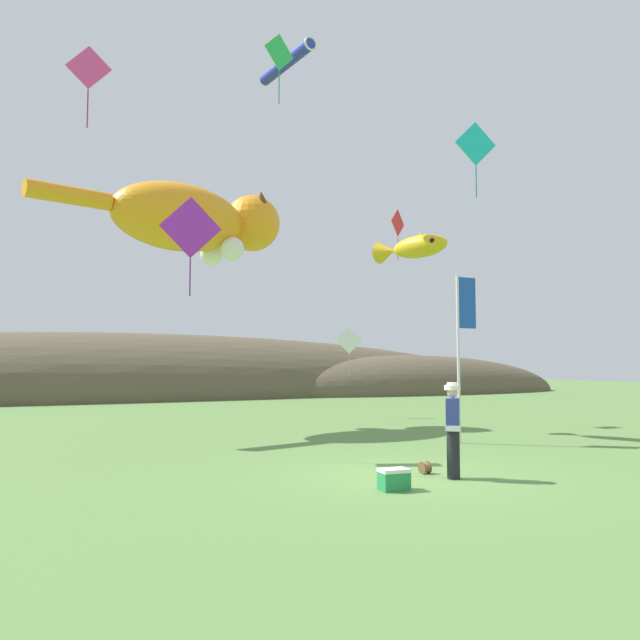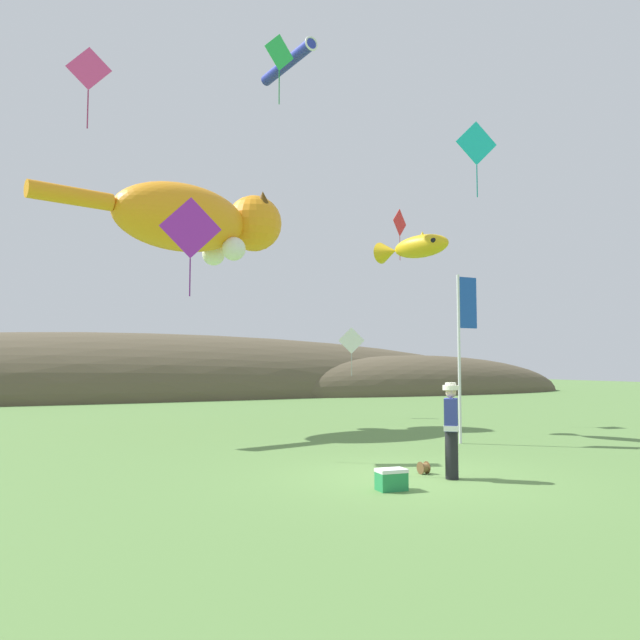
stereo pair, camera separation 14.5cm
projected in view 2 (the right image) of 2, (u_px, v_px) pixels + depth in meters
The scene contains 15 objects.
ground_plane at pixel (415, 477), 11.69m from camera, with size 120.00×120.00×0.00m, color #5B8442.
distant_hill_ridge at pixel (178, 397), 40.63m from camera, with size 64.14×14.05×8.22m.
festival_attendant at pixel (451, 427), 11.57m from camera, with size 0.47×0.49×1.77m.
kite_spool at pixel (424, 468), 12.03m from camera, with size 0.16×0.24×0.24m.
picnic_cooler at pixel (391, 479), 10.48m from camera, with size 0.52×0.38×0.36m.
festival_banner_pole at pixel (463, 332), 16.90m from camera, with size 0.66×0.08×4.54m.
kite_giant_cat at pixel (198, 221), 21.01m from camera, with size 8.54×3.47×2.64m.
kite_fish_windsock at pixel (413, 247), 19.68m from camera, with size 1.49×2.76×0.82m.
kite_tube_streamer at pixel (288, 63), 19.47m from camera, with size 0.72×2.91×0.44m.
kite_diamond_red at pixel (400, 223), 22.99m from camera, with size 0.90×0.51×1.93m.
kite_diamond_teal at pixel (476, 144), 17.26m from camera, with size 1.22×0.28×2.14m.
kite_diamond_violet at pixel (191, 228), 14.74m from camera, with size 1.46×0.21×2.37m.
kite_diamond_pink at pixel (89, 70), 14.24m from camera, with size 0.99×0.23×1.91m.
kite_diamond_green at pixel (279, 53), 16.28m from camera, with size 0.95×0.32×1.89m.
kite_diamond_white at pixel (351, 341), 25.15m from camera, with size 0.96×0.49×1.97m.
Camera 2 is at (-6.86, -9.84, 2.12)m, focal length 35.00 mm.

